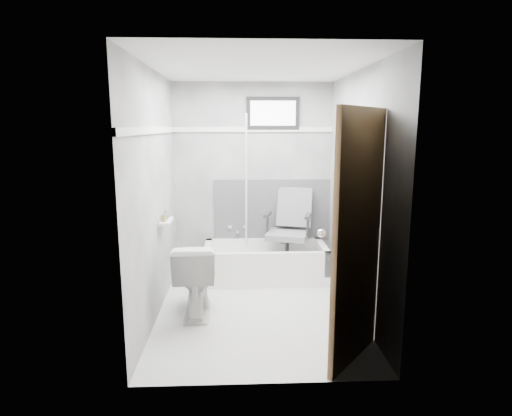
{
  "coord_description": "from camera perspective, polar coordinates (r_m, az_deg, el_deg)",
  "views": [
    {
      "loc": [
        -0.19,
        -4.13,
        1.85
      ],
      "look_at": [
        0.0,
        0.35,
        1.0
      ],
      "focal_mm": 30.0,
      "sensor_mm": 36.0,
      "label": 1
    }
  ],
  "objects": [
    {
      "name": "door",
      "position": [
        3.2,
        19.21,
        -5.32
      ],
      "size": [
        0.78,
        0.78,
        2.0
      ],
      "primitive_type": null,
      "color": "brown",
      "rests_on": "floor"
    },
    {
      "name": "backerboard",
      "position": [
        5.54,
        2.17,
        -0.19
      ],
      "size": [
        1.5,
        0.02,
        0.78
      ],
      "primitive_type": "cube",
      "color": "#4C4C4F",
      "rests_on": "wall_back"
    },
    {
      "name": "soap_bottle_b",
      "position": [
        4.54,
        -11.9,
        -0.84
      ],
      "size": [
        0.09,
        0.09,
        0.09
      ],
      "primitive_type": "imported",
      "rotation": [
        0.0,
        0.0,
        0.43
      ],
      "color": "#476783",
      "rests_on": "shelf"
    },
    {
      "name": "shelf",
      "position": [
        4.49,
        -11.86,
        -1.73
      ],
      "size": [
        0.1,
        0.32,
        0.02
      ],
      "primitive_type": "cube",
      "color": "white",
      "rests_on": "wall_left"
    },
    {
      "name": "office_chair",
      "position": [
        5.3,
        4.2,
        -2.82
      ],
      "size": [
        0.7,
        0.7,
        0.98
      ],
      "primitive_type": null,
      "rotation": [
        0.0,
        0.0,
        -0.27
      ],
      "color": "slate",
      "rests_on": "bathtub"
    },
    {
      "name": "ceiling",
      "position": [
        4.17,
        0.22,
        18.29
      ],
      "size": [
        2.6,
        2.6,
        0.0
      ],
      "primitive_type": "plane",
      "rotation": [
        3.14,
        0.0,
        0.0
      ],
      "color": "silver",
      "rests_on": "floor"
    },
    {
      "name": "soap_bottle_a",
      "position": [
        4.4,
        -12.19,
        -1.13
      ],
      "size": [
        0.06,
        0.06,
        0.1
      ],
      "primitive_type": "imported",
      "rotation": [
        0.0,
        0.0,
        -0.38
      ],
      "color": "#96824B",
      "rests_on": "shelf"
    },
    {
      "name": "wall_front",
      "position": [
        2.91,
        1.39,
        -2.2
      ],
      "size": [
        2.0,
        0.02,
        2.4
      ],
      "primitive_type": "cube",
      "color": "slate",
      "rests_on": "floor"
    },
    {
      "name": "wall_right",
      "position": [
        4.35,
        13.48,
        1.83
      ],
      "size": [
        0.02,
        2.6,
        2.4
      ],
      "primitive_type": "cube",
      "color": "slate",
      "rests_on": "floor"
    },
    {
      "name": "pole",
      "position": [
        5.26,
        -1.31,
        1.97
      ],
      "size": [
        0.02,
        0.41,
        1.92
      ],
      "primitive_type": "cylinder",
      "rotation": [
        0.2,
        0.0,
        0.0
      ],
      "color": "white",
      "rests_on": "bathtub"
    },
    {
      "name": "wall_back",
      "position": [
        5.48,
        -0.43,
        3.92
      ],
      "size": [
        2.0,
        0.02,
        2.4
      ],
      "primitive_type": "cube",
      "color": "slate",
      "rests_on": "floor"
    },
    {
      "name": "trim_left",
      "position": [
        4.21,
        -13.55,
        10.02
      ],
      "size": [
        0.02,
        2.6,
        0.06
      ],
      "primitive_type": "cube",
      "color": "white",
      "rests_on": "wall_left"
    },
    {
      "name": "faucet",
      "position": [
        5.56,
        -2.47,
        -2.8
      ],
      "size": [
        0.26,
        0.1,
        0.16
      ],
      "primitive_type": null,
      "color": "silver",
      "rests_on": "wall_back"
    },
    {
      "name": "toilet",
      "position": [
        4.37,
        -8.03,
        -9.2
      ],
      "size": [
        0.44,
        0.76,
        0.74
      ],
      "primitive_type": "imported",
      "rotation": [
        0.0,
        0.0,
        3.17
      ],
      "color": "white",
      "rests_on": "floor"
    },
    {
      "name": "trim_back",
      "position": [
        5.42,
        -0.43,
        10.42
      ],
      "size": [
        2.0,
        0.02,
        0.06
      ],
      "primitive_type": "cube",
      "color": "white",
      "rests_on": "wall_back"
    },
    {
      "name": "bathtub",
      "position": [
        5.33,
        1.25,
        -7.18
      ],
      "size": [
        1.5,
        0.7,
        0.42
      ],
      "primitive_type": null,
      "color": "white",
      "rests_on": "floor"
    },
    {
      "name": "floor",
      "position": [
        4.53,
        0.19,
        -13.36
      ],
      "size": [
        2.6,
        2.6,
        0.0
      ],
      "primitive_type": "plane",
      "color": "white",
      "rests_on": "ground"
    },
    {
      "name": "wall_left",
      "position": [
        4.26,
        -13.35,
        1.65
      ],
      "size": [
        0.02,
        2.6,
        2.4
      ],
      "primitive_type": "cube",
      "color": "slate",
      "rests_on": "floor"
    },
    {
      "name": "window",
      "position": [
        5.44,
        2.26,
        12.52
      ],
      "size": [
        0.66,
        0.04,
        0.4
      ],
      "primitive_type": null,
      "color": "black",
      "rests_on": "wall_back"
    }
  ]
}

